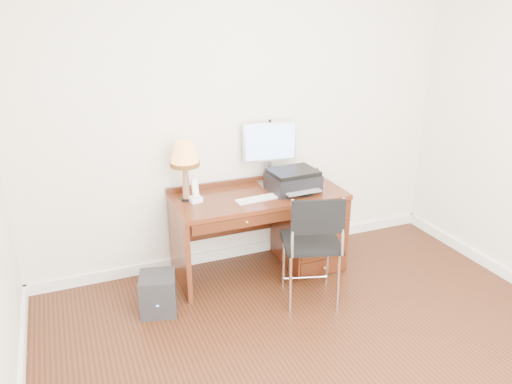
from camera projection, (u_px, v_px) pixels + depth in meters
name	position (u px, v px, depth m)	size (l,w,h in m)	color
ground	(337.00, 365.00, 3.40)	(4.00, 4.00, 0.00)	black
room_shell	(296.00, 310.00, 3.93)	(4.00, 4.00, 4.00)	silver
desk	(291.00, 223.00, 4.58)	(1.50, 0.67, 0.75)	#552311
monitor	(270.00, 145.00, 4.49)	(0.50, 0.18, 0.57)	silver
keyboard	(257.00, 199.00, 4.22)	(0.37, 0.11, 0.01)	white
mouse_pad	(302.00, 192.00, 4.37)	(0.20, 0.20, 0.04)	black
printer	(293.00, 180.00, 4.41)	(0.44, 0.35, 0.19)	black
leg_lamp	(185.00, 158.00, 4.09)	(0.25, 0.25, 0.51)	black
phone	(195.00, 195.00, 4.17)	(0.11, 0.11, 0.20)	white
pen_cup	(280.00, 179.00, 4.57)	(0.08, 0.08, 0.10)	black
chair	(316.00, 238.00, 3.93)	(0.56, 0.57, 0.96)	black
equipment_box	(158.00, 293.00, 3.95)	(0.28, 0.28, 0.32)	black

